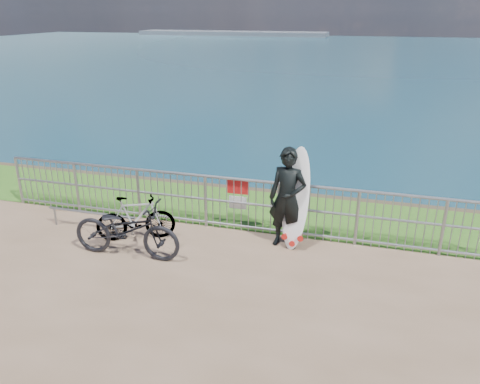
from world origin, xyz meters
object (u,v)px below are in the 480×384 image
(surfboard, at_px, (296,203))
(bicycle_near, at_px, (126,230))
(bicycle_far, at_px, (136,218))
(surfer, at_px, (287,198))

(surfboard, distance_m, bicycle_near, 3.09)
(bicycle_near, bearing_deg, surfboard, -68.94)
(surfboard, distance_m, bicycle_far, 3.07)
(surfer, bearing_deg, surfboard, 7.40)
(surfboard, xyz_separation_m, bicycle_far, (-2.99, -0.56, -0.43))
(bicycle_near, bearing_deg, surfer, -67.75)
(surfer, height_order, bicycle_near, surfer)
(surfer, height_order, bicycle_far, surfer)
(surfer, bearing_deg, bicycle_far, -160.88)
(surfboard, xyz_separation_m, bicycle_near, (-2.83, -1.20, -0.36))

